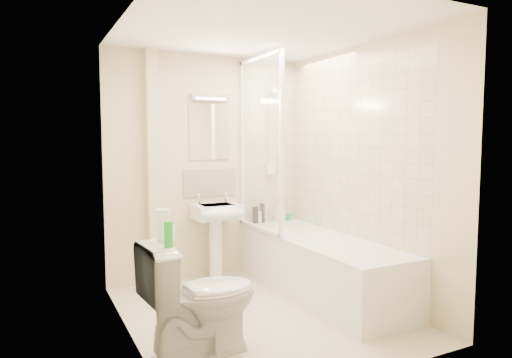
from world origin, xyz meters
name	(u,v)px	position (x,y,z in m)	size (l,w,h in m)	color
floor	(261,313)	(0.00, 0.00, 0.00)	(2.50, 2.50, 0.00)	beige
wall_back	(208,167)	(0.00, 1.25, 1.20)	(2.20, 0.02, 2.40)	beige
wall_left	(128,180)	(-1.10, 0.00, 1.20)	(0.02, 2.50, 2.40)	beige
wall_right	(363,171)	(1.10, 0.00, 1.20)	(0.02, 2.50, 2.40)	beige
ceiling	(261,30)	(0.00, 0.00, 2.40)	(2.20, 2.50, 0.02)	white
tile_back	(269,146)	(0.75, 1.24, 1.42)	(0.70, 0.01, 1.75)	beige
tile_right	(350,147)	(1.09, 0.20, 1.42)	(0.01, 2.10, 1.75)	beige
pipe_boxing	(153,169)	(-0.62, 1.19, 1.20)	(0.12, 0.12, 2.40)	beige
splashback	(210,183)	(0.01, 1.24, 1.03)	(0.60, 0.01, 0.30)	beige
mirror	(210,132)	(0.01, 1.24, 1.58)	(0.46, 0.01, 0.60)	white
strip_light	(210,97)	(0.01, 1.22, 1.95)	(0.42, 0.07, 0.07)	silver
bathtub	(320,264)	(0.75, 0.20, 0.29)	(0.70, 2.10, 0.55)	white
shower_screen	(260,144)	(0.40, 0.80, 1.45)	(0.04, 0.92, 1.80)	white
shower_fixture	(271,135)	(0.75, 1.19, 1.55)	(0.10, 0.16, 0.99)	white
pedestal_sink	(218,220)	(0.01, 1.01, 0.65)	(0.48, 0.46, 0.93)	white
bottle_black_a	(255,215)	(0.53, 1.16, 0.64)	(0.07, 0.07, 0.19)	black
bottle_white_a	(259,217)	(0.58, 1.16, 0.62)	(0.06, 0.06, 0.13)	white
bottle_black_b	(262,213)	(0.62, 1.16, 0.66)	(0.06, 0.06, 0.22)	black
bottle_cream	(277,213)	(0.81, 1.16, 0.64)	(0.06, 0.06, 0.18)	beige
bottle_white_b	(284,216)	(0.90, 1.16, 0.61)	(0.05, 0.05, 0.12)	silver
bottle_green	(288,217)	(0.97, 1.16, 0.59)	(0.06, 0.06, 0.08)	green
toilet	(201,297)	(-0.72, -0.48, 0.41)	(0.84, 0.52, 0.82)	white
toilet_roll_lower	(165,233)	(-0.95, -0.42, 0.87)	(0.12, 0.12, 0.11)	white
toilet_roll_upper	(162,217)	(-0.96, -0.42, 0.98)	(0.10, 0.10, 0.11)	white
green_bottle	(168,234)	(-0.98, -0.60, 0.90)	(0.06, 0.06, 0.17)	green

